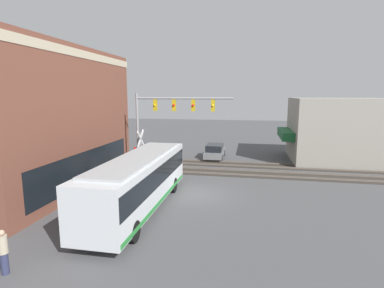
{
  "coord_description": "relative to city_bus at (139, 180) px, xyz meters",
  "views": [
    {
      "loc": [
        -18.81,
        -3.31,
        6.55
      ],
      "look_at": [
        4.93,
        1.3,
        2.56
      ],
      "focal_mm": 28.0,
      "sensor_mm": 36.0,
      "label": 1
    }
  ],
  "objects": [
    {
      "name": "pedestrian_at_crossing",
      "position": [
        5.85,
        2.61,
        -0.87
      ],
      "size": [
        0.34,
        0.34,
        1.69
      ],
      "color": "#2D3351",
      "rests_on": "ground"
    },
    {
      "name": "city_bus",
      "position": [
        0.0,
        0.0,
        0.0
      ],
      "size": [
        11.13,
        2.59,
        3.12
      ],
      "color": "silver",
      "rests_on": "ground"
    },
    {
      "name": "rail_track_near",
      "position": [
        9.19,
        -2.8,
        -1.7
      ],
      "size": [
        2.6,
        60.0,
        0.15
      ],
      "color": "#332D28",
      "rests_on": "ground"
    },
    {
      "name": "brick_building",
      "position": [
        2.62,
        9.0,
        3.12
      ],
      "size": [
        14.5,
        8.67,
        9.7
      ],
      "color": "brown",
      "rests_on": "ground"
    },
    {
      "name": "ground_plane",
      "position": [
        3.19,
        -2.8,
        -1.73
      ],
      "size": [
        120.0,
        120.0,
        0.0
      ],
      "primitive_type": "plane",
      "color": "#4C4C4F"
    },
    {
      "name": "traffic_signal_gantry",
      "position": [
        7.59,
        0.39,
        3.33
      ],
      "size": [
        0.42,
        7.88,
        6.67
      ],
      "color": "gray",
      "rests_on": "ground"
    },
    {
      "name": "crossing_signal",
      "position": [
        6.58,
        2.34,
        0.57
      ],
      "size": [
        1.41,
        1.18,
        3.81
      ],
      "color": "gray",
      "rests_on": "ground"
    },
    {
      "name": "pedestrian_by_lamp",
      "position": [
        -6.97,
        2.61,
        -0.85
      ],
      "size": [
        0.34,
        0.34,
        1.72
      ],
      "color": "#2D3351",
      "rests_on": "ground"
    },
    {
      "name": "parked_car_grey",
      "position": [
        14.95,
        -2.6,
        -1.04
      ],
      "size": [
        4.54,
        1.82,
        1.48
      ],
      "color": "slate",
      "rests_on": "ground"
    },
    {
      "name": "rail_track_far",
      "position": [
        12.39,
        -2.8,
        -1.7
      ],
      "size": [
        2.6,
        60.0,
        0.15
      ],
      "color": "#332D28",
      "rests_on": "ground"
    },
    {
      "name": "shop_building",
      "position": [
        16.01,
        -14.56,
        1.38
      ],
      "size": [
        8.23,
        9.78,
        6.22
      ],
      "color": "gray",
      "rests_on": "ground"
    }
  ]
}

